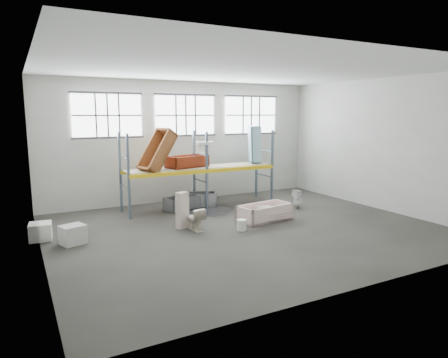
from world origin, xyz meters
TOP-DOWN VIEW (x-y plane):
  - floor at (0.00, 0.00)m, footprint 12.00×10.00m
  - ceiling at (0.00, 0.00)m, footprint 12.00×10.00m
  - wall_back at (0.00, 5.05)m, footprint 12.00×0.10m
  - wall_front at (0.00, -5.05)m, footprint 12.00×0.10m
  - wall_left at (-6.05, 0.00)m, footprint 0.10×10.00m
  - wall_right at (6.05, 0.00)m, footprint 0.10×10.00m
  - window_left at (-3.20, 4.94)m, footprint 2.60×0.04m
  - window_mid at (0.00, 4.94)m, footprint 2.60×0.04m
  - window_right at (3.20, 4.94)m, footprint 2.60×0.04m
  - rack_upright_la at (-3.00, 2.90)m, footprint 0.08×0.08m
  - rack_upright_lb at (-3.00, 4.10)m, footprint 0.08×0.08m
  - rack_upright_ma at (0.00, 2.90)m, footprint 0.08×0.08m
  - rack_upright_mb at (0.00, 4.10)m, footprint 0.08×0.08m
  - rack_upright_ra at (3.00, 2.90)m, footprint 0.08×0.08m
  - rack_upright_rb at (3.00, 4.10)m, footprint 0.08×0.08m
  - rack_beam_front at (0.00, 2.90)m, footprint 6.00×0.10m
  - rack_beam_back at (0.00, 4.10)m, footprint 6.00×0.10m
  - shelf_deck at (0.00, 3.50)m, footprint 5.90×1.10m
  - wet_patch at (0.00, 2.70)m, footprint 1.80×1.80m
  - bathtub_beige at (1.10, 0.55)m, footprint 2.00×1.15m
  - cistern_spare at (1.05, 0.50)m, footprint 0.49×0.28m
  - sink_in_tub at (0.39, 0.62)m, footprint 0.44×0.44m
  - toilet_beige at (-1.52, 0.57)m, footprint 0.50×0.76m
  - cistern_tall at (-1.79, 1.00)m, footprint 0.44×0.37m
  - toilet_white at (3.25, 1.47)m, footprint 0.39×0.38m
  - steel_tub_left at (-0.83, 3.40)m, footprint 1.54×1.07m
  - steel_tub_right at (-0.03, 3.66)m, footprint 1.60×1.15m
  - rust_tub_flat at (-0.50, 3.64)m, footprint 1.78×1.17m
  - rust_tub_tilted at (-1.77, 3.45)m, footprint 1.58×1.21m
  - sink_on_shelf at (0.01, 3.11)m, footprint 0.69×0.56m
  - blue_tub_upright at (2.53, 3.53)m, footprint 0.70×0.83m
  - bucket at (-0.25, -0.16)m, footprint 0.36×0.36m
  - carton_near at (-5.15, 0.96)m, footprint 0.77×0.71m
  - carton_far at (-5.94, 1.77)m, footprint 0.68×0.68m

SIDE VIEW (x-z plane):
  - floor at x=0.00m, z-range -0.10..0.00m
  - wet_patch at x=0.00m, z-range 0.00..0.00m
  - sink_in_tub at x=0.39m, z-range 0.09..0.23m
  - bucket at x=-0.25m, z-range 0.00..0.35m
  - carton_far at x=-5.94m, z-range 0.00..0.51m
  - steel_tub_left at x=-0.83m, z-range 0.00..0.51m
  - steel_tub_right at x=-0.03m, z-range 0.00..0.53m
  - carton_near at x=-5.15m, z-range 0.00..0.54m
  - bathtub_beige at x=1.10m, z-range 0.00..0.56m
  - cistern_spare at x=1.05m, z-range 0.06..0.50m
  - toilet_beige at x=-1.52m, z-range 0.00..0.73m
  - toilet_white at x=3.25m, z-range 0.00..0.75m
  - cistern_tall at x=-1.79m, z-range 0.00..1.18m
  - rack_upright_la at x=-3.00m, z-range 0.00..3.00m
  - rack_upright_lb at x=-3.00m, z-range 0.00..3.00m
  - rack_upright_ma at x=0.00m, z-range 0.00..3.00m
  - rack_upright_mb at x=0.00m, z-range 0.00..3.00m
  - rack_upright_ra at x=3.00m, z-range 0.00..3.00m
  - rack_upright_rb at x=3.00m, z-range 0.00..3.00m
  - rack_beam_front at x=0.00m, z-range 1.43..1.57m
  - rack_beam_back at x=0.00m, z-range 1.43..1.57m
  - shelf_deck at x=0.00m, z-range 1.57..1.59m
  - rust_tub_flat at x=-0.50m, z-range 1.59..2.05m
  - sink_on_shelf at x=0.01m, z-range 1.81..2.38m
  - rust_tub_tilted at x=-1.77m, z-range 1.44..3.15m
  - blue_tub_upright at x=2.53m, z-range 1.63..3.16m
  - wall_back at x=0.00m, z-range 0.00..5.00m
  - wall_front at x=0.00m, z-range 0.00..5.00m
  - wall_left at x=-6.05m, z-range 0.00..5.00m
  - wall_right at x=6.05m, z-range 0.00..5.00m
  - window_left at x=-3.20m, z-range 2.80..4.40m
  - window_mid at x=0.00m, z-range 2.80..4.40m
  - window_right at x=3.20m, z-range 2.80..4.40m
  - ceiling at x=0.00m, z-range 5.00..5.10m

